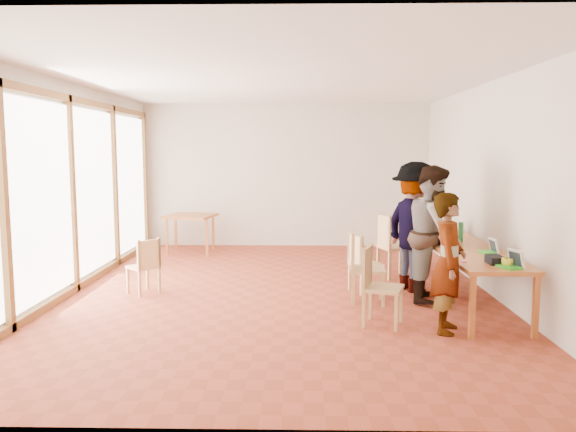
% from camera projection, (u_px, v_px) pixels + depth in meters
% --- Properties ---
extents(ground, '(8.00, 8.00, 0.00)m').
position_uv_depth(ground, '(279.00, 292.00, 8.07)').
color(ground, '#983924').
rests_on(ground, ground).
extents(wall_back, '(6.00, 0.10, 3.00)m').
position_uv_depth(wall_back, '(286.00, 175.00, 11.87)').
color(wall_back, beige).
rests_on(wall_back, ground).
extents(wall_front, '(6.00, 0.10, 3.00)m').
position_uv_depth(wall_front, '(257.00, 226.00, 3.92)').
color(wall_front, beige).
rests_on(wall_front, ground).
extents(wall_right, '(0.10, 8.00, 3.00)m').
position_uv_depth(wall_right, '(493.00, 188.00, 7.83)').
color(wall_right, beige).
rests_on(wall_right, ground).
extents(window_wall, '(0.10, 8.00, 3.00)m').
position_uv_depth(window_wall, '(70.00, 188.00, 7.96)').
color(window_wall, white).
rests_on(window_wall, ground).
extents(ceiling, '(6.00, 8.00, 0.04)m').
position_uv_depth(ceiling, '(278.00, 78.00, 7.72)').
color(ceiling, white).
rests_on(ceiling, wall_back).
extents(communal_table, '(0.80, 4.00, 0.75)m').
position_uv_depth(communal_table, '(455.00, 245.00, 7.91)').
color(communal_table, '#B05C27').
rests_on(communal_table, ground).
extents(side_table, '(0.90, 0.90, 0.75)m').
position_uv_depth(side_table, '(191.00, 219.00, 11.21)').
color(side_table, '#B05C27').
rests_on(side_table, ground).
extents(chair_near, '(0.54, 0.54, 0.49)m').
position_uv_depth(chair_near, '(375.00, 277.00, 6.51)').
color(chair_near, '#E3B271').
rests_on(chair_near, ground).
extents(chair_mid, '(0.48, 0.48, 0.51)m').
position_uv_depth(chair_mid, '(360.00, 259.00, 7.42)').
color(chair_mid, '#E3B271').
rests_on(chair_mid, ground).
extents(chair_far, '(0.52, 0.52, 0.45)m').
position_uv_depth(chair_far, '(361.00, 257.00, 8.01)').
color(chair_far, '#E3B271').
rests_on(chair_far, ground).
extents(chair_empty, '(0.59, 0.59, 0.54)m').
position_uv_depth(chair_empty, '(390.00, 239.00, 8.96)').
color(chair_empty, '#E3B271').
rests_on(chair_empty, ground).
extents(chair_spare, '(0.52, 0.52, 0.42)m').
position_uv_depth(chair_spare, '(146.00, 260.00, 7.91)').
color(chair_spare, '#E3B271').
rests_on(chair_spare, ground).
extents(person_near, '(0.53, 0.66, 1.57)m').
position_uv_depth(person_near, '(448.00, 263.00, 6.23)').
color(person_near, gray).
rests_on(person_near, ground).
extents(person_mid, '(0.90, 1.04, 1.83)m').
position_uv_depth(person_mid, '(434.00, 233.00, 7.55)').
color(person_mid, gray).
rests_on(person_mid, ground).
extents(person_far, '(1.13, 1.39, 1.87)m').
position_uv_depth(person_far, '(415.00, 227.00, 8.07)').
color(person_far, gray).
rests_on(person_far, ground).
extents(laptop_near, '(0.27, 0.29, 0.20)m').
position_uv_depth(laptop_near, '(513.00, 263.00, 6.13)').
color(laptop_near, green).
rests_on(laptop_near, communal_table).
extents(laptop_mid, '(0.22, 0.24, 0.19)m').
position_uv_depth(laptop_mid, '(490.00, 249.00, 7.01)').
color(laptop_mid, green).
rests_on(laptop_mid, communal_table).
extents(laptop_far, '(0.28, 0.30, 0.22)m').
position_uv_depth(laptop_far, '(450.00, 228.00, 8.84)').
color(laptop_far, green).
rests_on(laptop_far, communal_table).
extents(yellow_mug, '(0.15, 0.15, 0.10)m').
position_uv_depth(yellow_mug, '(507.00, 262.00, 6.19)').
color(yellow_mug, yellow).
rests_on(yellow_mug, communal_table).
extents(green_bottle, '(0.07, 0.07, 0.28)m').
position_uv_depth(green_bottle, '(461.00, 232.00, 7.87)').
color(green_bottle, '#228339').
rests_on(green_bottle, communal_table).
extents(clear_glass, '(0.07, 0.07, 0.09)m').
position_uv_depth(clear_glass, '(445.00, 230.00, 8.74)').
color(clear_glass, silver).
rests_on(clear_glass, communal_table).
extents(condiment_cup, '(0.08, 0.08, 0.06)m').
position_uv_depth(condiment_cup, '(435.00, 241.00, 7.74)').
color(condiment_cup, white).
rests_on(condiment_cup, communal_table).
extents(pink_phone, '(0.05, 0.10, 0.01)m').
position_uv_depth(pink_phone, '(463.00, 261.00, 6.47)').
color(pink_phone, '#DF4C8A').
rests_on(pink_phone, communal_table).
extents(black_pouch, '(0.16, 0.26, 0.09)m').
position_uv_depth(black_pouch, '(495.00, 260.00, 6.35)').
color(black_pouch, black).
rests_on(black_pouch, communal_table).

